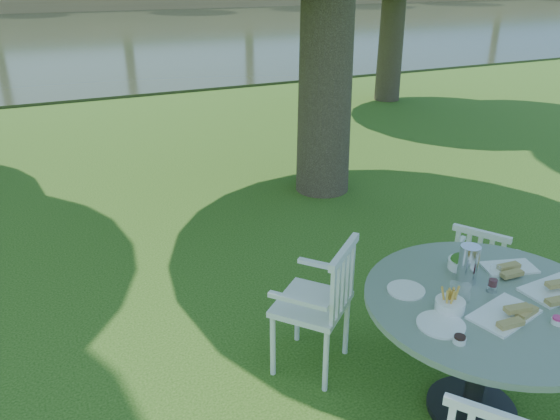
{
  "coord_description": "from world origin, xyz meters",
  "views": [
    {
      "loc": [
        -1.68,
        -3.41,
        2.6
      ],
      "look_at": [
        0.0,
        0.2,
        0.85
      ],
      "focal_mm": 35.0,
      "sensor_mm": 36.0,
      "label": 1
    }
  ],
  "objects": [
    {
      "name": "river",
      "position": [
        0.0,
        23.0,
        0.0
      ],
      "size": [
        100.0,
        28.0,
        0.12
      ],
      "primitive_type": "cube",
      "color": "#2C331E",
      "rests_on": "ground"
    },
    {
      "name": "tableware",
      "position": [
        0.58,
        -1.38,
        0.89
      ],
      "size": [
        1.2,
        0.81,
        0.24
      ],
      "color": "white",
      "rests_on": "table"
    },
    {
      "name": "chair_ne",
      "position": [
        1.28,
        -0.72,
        0.5
      ],
      "size": [
        0.56,
        0.57,
        0.84
      ],
      "rotation": [
        0.0,
        0.0,
        -4.18
      ],
      "color": "white",
      "rests_on": "ground"
    },
    {
      "name": "chair_nw",
      "position": [
        -0.08,
        -0.71,
        0.58
      ],
      "size": [
        0.68,
        0.67,
        0.98
      ],
      "rotation": [
        0.0,
        0.0,
        -2.44
      ],
      "color": "white",
      "rests_on": "ground"
    },
    {
      "name": "table",
      "position": [
        0.58,
        -1.48,
        0.69
      ],
      "size": [
        1.46,
        1.46,
        0.85
      ],
      "color": "black",
      "rests_on": "ground"
    },
    {
      "name": "ground",
      "position": [
        0.0,
        0.0,
        0.0
      ],
      "size": [
        140.0,
        140.0,
        0.0
      ],
      "primitive_type": "plane",
      "color": "#1F440E",
      "rests_on": "ground"
    }
  ]
}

